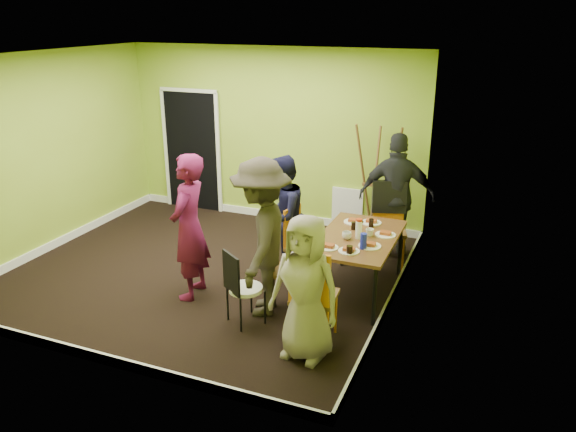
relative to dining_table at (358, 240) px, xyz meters
name	(u,v)px	position (x,y,z in m)	size (l,w,h in m)	color
ground	(207,271)	(-2.02, -0.17, -0.70)	(5.00, 5.00, 0.00)	black
room_walls	(203,200)	(-2.04, -0.13, 0.29)	(5.04, 4.54, 2.82)	#8DAA2B
dining_table	(358,240)	(0.00, 0.00, 0.00)	(0.90, 1.50, 0.75)	black
chair_left_far	(299,240)	(-0.79, 0.09, -0.15)	(0.47, 0.47, 0.97)	orange
chair_left_near	(278,263)	(-0.77, -0.65, -0.15)	(0.50, 0.50, 0.97)	orange
chair_back_end	(389,205)	(0.12, 1.13, 0.10)	(0.59, 0.65, 1.13)	orange
chair_front_end	(312,291)	(-0.12, -1.29, -0.08)	(0.48, 0.49, 1.09)	orange
chair_bentwood	(241,285)	(-0.99, -1.20, -0.21)	(0.47, 0.47, 0.87)	black
easel	(377,183)	(-0.22, 1.85, 0.18)	(0.71, 0.66, 1.77)	brown
plate_near_left	(354,222)	(-0.18, 0.44, 0.06)	(0.25, 0.25, 0.01)	white
plate_near_right	(328,247)	(-0.22, -0.47, 0.06)	(0.23, 0.23, 0.01)	white
plate_far_back	(371,223)	(0.04, 0.50, 0.06)	(0.26, 0.26, 0.01)	white
plate_far_front	(349,251)	(0.02, -0.48, 0.06)	(0.24, 0.24, 0.01)	white
plate_wall_back	(385,235)	(0.30, 0.16, 0.06)	(0.25, 0.25, 0.01)	white
plate_wall_front	(370,246)	(0.20, -0.25, 0.06)	(0.26, 0.26, 0.01)	white
thermos	(359,230)	(0.02, -0.06, 0.16)	(0.08, 0.08, 0.22)	white
blue_bottle	(363,241)	(0.15, -0.34, 0.15)	(0.08, 0.08, 0.19)	#1620AB
orange_bottle	(353,225)	(-0.14, 0.23, 0.10)	(0.03, 0.03, 0.08)	orange
glass_mid	(353,226)	(-0.12, 0.20, 0.10)	(0.06, 0.06, 0.10)	black
glass_back	(371,223)	(0.07, 0.36, 0.11)	(0.06, 0.06, 0.11)	black
glass_front	(349,250)	(0.05, -0.54, 0.10)	(0.07, 0.07, 0.10)	black
cup_a	(347,236)	(-0.10, -0.14, 0.10)	(0.11, 0.11, 0.09)	white
cup_b	(370,232)	(0.12, 0.06, 0.10)	(0.10, 0.10, 0.09)	white
person_standing	(189,227)	(-1.85, -0.81, 0.19)	(0.65, 0.43, 1.78)	#590F35
person_left_far	(281,217)	(-1.07, 0.16, 0.11)	(0.78, 0.61, 1.60)	black
person_left_near	(261,238)	(-0.89, -0.84, 0.22)	(1.18, 0.68, 1.83)	#2B261D
person_back_end	(397,196)	(0.19, 1.30, 0.19)	(1.04, 0.43, 1.77)	#222327
person_front_end	(305,288)	(-0.12, -1.50, 0.06)	(0.74, 0.48, 1.51)	gray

